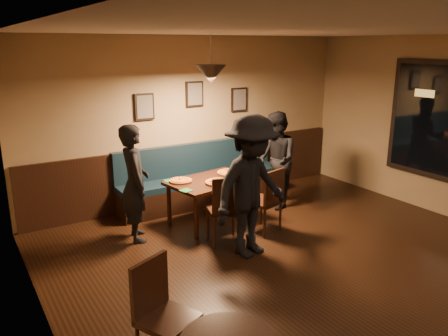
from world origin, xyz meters
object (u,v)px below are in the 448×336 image
Objects in this scene: diner_left at (135,183)px; diner_right at (276,160)px; tabasco_bottle at (242,171)px; chair_near_right at (263,200)px; diner_front at (251,187)px; cafe_chair_far at (168,317)px; chair_near_left at (224,208)px; booth_bench at (203,175)px; soda_glass at (257,174)px; dining_table at (212,201)px.

diner_left is 2.45m from diner_right.
diner_right is 0.71m from tabasco_bottle.
tabasco_bottle is at bearing 68.75° from chair_near_right.
cafe_chair_far is at bearing -155.28° from diner_front.
diner_right is (1.47, 0.74, 0.31)m from chair_near_left.
diner_right is 1.69× the size of cafe_chair_far.
chair_near_right is (0.14, -1.51, -0.02)m from booth_bench.
diner_front is 2.32m from cafe_chair_far.
diner_left is at bearing -69.68° from diner_right.
diner_left is at bearing -152.62° from booth_bench.
chair_near_right is 1.01× the size of cafe_chair_far.
diner_right is 10.03× the size of soda_glass.
dining_table is at bearing 109.79° from chair_near_right.
diner_front is at bearing -102.15° from booth_bench.
dining_table is 1.34m from diner_right.
booth_bench is 1.62m from chair_near_left.
dining_table is at bearing 89.31° from chair_near_left.
booth_bench is at bearing -50.61° from diner_left.
diner_left reaches higher than dining_table.
soda_glass reaches higher than tabasco_bottle.
diner_right is at bearing -7.59° from dining_table.
tabasco_bottle is (1.74, -0.05, -0.07)m from diner_left.
booth_bench is 3.16× the size of cafe_chair_far.
chair_near_left is (-0.53, -1.53, -0.01)m from booth_bench.
soda_glass is at bearing 53.52° from chair_near_right.
tabasco_bottle is (0.22, -0.84, 0.25)m from booth_bench.
diner_right is at bearing -40.03° from booth_bench.
soda_glass is at bearing -79.29° from tabasco_bottle.
dining_table is 0.75m from chair_near_left.
dining_table is at bearing -111.08° from booth_bench.
tabasco_bottle is (-0.71, -0.05, -0.05)m from diner_right.
booth_bench is 2.34× the size of dining_table.
diner_right is at bearing -164.87° from cafe_chair_far.
diner_left reaches higher than chair_near_right.
booth_bench is 3.05× the size of chair_near_left.
diner_right reaches higher than chair_near_right.
chair_near_left is 1.03× the size of cafe_chair_far.
soda_glass is at bearing -89.75° from diner_left.
booth_bench is at bearing 104.91° from tabasco_bottle.
diner_right reaches higher than soda_glass.
chair_near_right is 0.53× the size of diner_front.
cafe_chair_far is (-1.93, -2.57, 0.13)m from dining_table.
dining_table is at bearing 71.95° from diner_front.
dining_table is 1.32m from diner_front.
chair_near_right is at bearing -101.62° from diner_left.
booth_bench is at bearing -109.72° from diner_right.
diner_front is (-0.11, -1.19, 0.57)m from dining_table.
cafe_chair_far is at bearing 176.34° from diner_left.
diner_front is at bearing -126.71° from diner_left.
dining_table is 8.00× the size of soda_glass.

